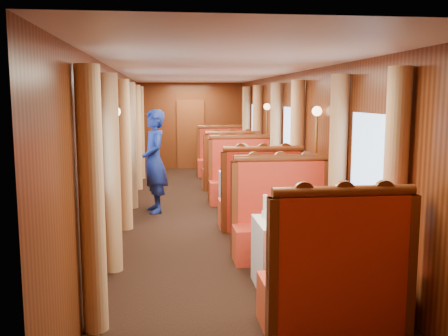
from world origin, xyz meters
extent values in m
cube|color=brown|center=(0.00, 5.97, 1.00)|extent=(0.80, 0.04, 2.00)
cube|color=white|center=(0.75, -3.50, 0.38)|extent=(1.05, 0.72, 0.75)
cube|color=red|center=(0.75, -4.45, 0.23)|extent=(1.30, 0.55, 0.45)
cube|color=red|center=(0.75, -4.67, 0.85)|extent=(1.30, 0.12, 0.80)
cylinder|color=brown|center=(0.75, -4.67, 1.29)|extent=(1.23, 0.10, 0.10)
cube|color=red|center=(0.75, -2.55, 0.23)|extent=(1.30, 0.55, 0.45)
cube|color=red|center=(0.75, -2.33, 0.85)|extent=(1.30, 0.12, 0.80)
cylinder|color=brown|center=(0.75, -2.33, 1.29)|extent=(1.23, 0.10, 0.10)
cube|color=white|center=(0.75, 0.00, 0.38)|extent=(1.05, 0.72, 0.75)
cube|color=red|center=(0.75, -0.95, 0.23)|extent=(1.30, 0.55, 0.45)
cube|color=red|center=(0.75, -1.17, 0.85)|extent=(1.30, 0.12, 0.80)
cylinder|color=brown|center=(0.75, -1.17, 1.29)|extent=(1.23, 0.10, 0.10)
cube|color=red|center=(0.75, 0.95, 0.23)|extent=(1.30, 0.55, 0.45)
cube|color=red|center=(0.75, 1.17, 0.85)|extent=(1.30, 0.12, 0.80)
cylinder|color=brown|center=(0.75, 1.17, 1.29)|extent=(1.23, 0.10, 0.10)
cube|color=white|center=(0.75, 3.50, 0.38)|extent=(1.05, 0.72, 0.75)
cube|color=red|center=(0.75, 2.55, 0.23)|extent=(1.30, 0.55, 0.45)
cube|color=red|center=(0.75, 2.33, 0.85)|extent=(1.30, 0.12, 0.80)
cylinder|color=brown|center=(0.75, 2.33, 1.29)|extent=(1.23, 0.10, 0.10)
cube|color=red|center=(0.75, 4.45, 0.23)|extent=(1.30, 0.55, 0.45)
cube|color=red|center=(0.75, 4.67, 0.85)|extent=(1.30, 0.12, 0.80)
cylinder|color=brown|center=(0.75, 4.67, 1.29)|extent=(1.23, 0.10, 0.10)
cube|color=silver|center=(0.65, -3.56, 0.76)|extent=(0.40, 0.35, 0.01)
cylinder|color=white|center=(1.06, -3.64, 0.76)|extent=(0.21, 0.21, 0.01)
cylinder|color=white|center=(0.34, -3.36, 0.79)|extent=(0.08, 0.08, 0.08)
cylinder|color=white|center=(0.34, -3.36, 0.92)|extent=(0.05, 0.05, 0.18)
cylinder|color=white|center=(0.49, -3.26, 0.79)|extent=(0.08, 0.08, 0.08)
cylinder|color=white|center=(0.49, -3.26, 0.92)|extent=(0.05, 0.05, 0.18)
cylinder|color=silver|center=(0.77, 0.00, 0.82)|extent=(0.06, 0.06, 0.14)
cylinder|color=silver|center=(0.73, 3.53, 0.82)|extent=(0.06, 0.06, 0.14)
cylinder|color=tan|center=(-1.38, -4.28, 1.18)|extent=(0.22, 0.22, 2.35)
cylinder|color=tan|center=(-1.38, -2.72, 1.18)|extent=(0.22, 0.22, 2.35)
cylinder|color=tan|center=(1.38, -4.28, 1.18)|extent=(0.22, 0.22, 2.35)
cylinder|color=tan|center=(1.38, -2.72, 1.18)|extent=(0.22, 0.22, 2.35)
cylinder|color=tan|center=(-1.38, -0.78, 1.18)|extent=(0.22, 0.22, 2.35)
cylinder|color=tan|center=(-1.38, 0.78, 1.18)|extent=(0.22, 0.22, 2.35)
cylinder|color=tan|center=(1.38, -0.78, 1.18)|extent=(0.22, 0.22, 2.35)
cylinder|color=tan|center=(1.38, 0.78, 1.18)|extent=(0.22, 0.22, 2.35)
cylinder|color=tan|center=(-1.38, 2.72, 1.18)|extent=(0.22, 0.22, 2.35)
cylinder|color=tan|center=(-1.38, 4.28, 1.18)|extent=(0.22, 0.22, 2.35)
cylinder|color=tan|center=(1.38, 2.72, 1.18)|extent=(0.22, 0.22, 2.35)
cylinder|color=tan|center=(1.38, 4.28, 1.18)|extent=(0.22, 0.22, 2.35)
cylinder|color=#BF8C3F|center=(-1.40, -1.75, 0.93)|extent=(0.04, 0.04, 1.85)
sphere|color=#FFD18C|center=(-1.40, -1.75, 1.88)|extent=(0.14, 0.14, 0.14)
cylinder|color=#BF8C3F|center=(1.40, -1.75, 0.93)|extent=(0.04, 0.04, 1.85)
sphere|color=#FFD18C|center=(1.40, -1.75, 1.88)|extent=(0.14, 0.14, 0.14)
cylinder|color=#BF8C3F|center=(-1.40, 1.75, 0.93)|extent=(0.04, 0.04, 1.85)
sphere|color=#FFD18C|center=(-1.40, 1.75, 1.88)|extent=(0.14, 0.14, 0.14)
cylinder|color=#BF8C3F|center=(1.40, 1.75, 0.93)|extent=(0.04, 0.04, 1.85)
sphere|color=#FFD18C|center=(1.40, 1.75, 1.88)|extent=(0.14, 0.14, 0.14)
imported|color=navy|center=(-0.94, 0.36, 0.93)|extent=(0.58, 0.76, 1.86)
cube|color=beige|center=(0.75, 0.75, 0.75)|extent=(0.40, 0.24, 0.55)
sphere|color=tan|center=(0.75, 0.75, 1.11)|extent=(0.20, 0.20, 0.20)
cube|color=beige|center=(0.75, 0.58, 0.52)|extent=(0.36, 0.30, 0.14)
camera|label=1|loc=(-0.73, -8.63, 2.07)|focal=40.00mm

